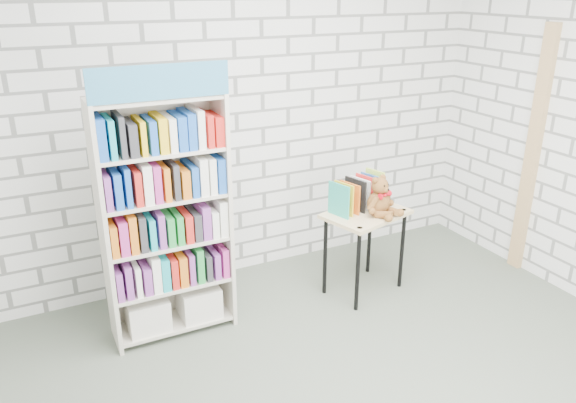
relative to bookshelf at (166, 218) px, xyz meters
name	(u,v)px	position (x,y,z in m)	size (l,w,h in m)	color
room_shell	(386,116)	(0.79, -1.36, 0.90)	(4.52, 4.02, 2.81)	silver
bookshelf	(166,218)	(0.00, 0.00, 0.00)	(0.86, 0.33, 1.93)	beige
display_table	(366,224)	(1.55, -0.15, -0.29)	(0.74, 0.60, 0.69)	#DFC086
table_books	(357,193)	(1.52, -0.05, -0.05)	(0.49, 0.31, 0.27)	teal
teddy_bear	(381,199)	(1.62, -0.23, -0.06)	(0.29, 0.28, 0.31)	brown
door_trim	(532,154)	(3.02, -0.41, 0.17)	(0.05, 0.12, 2.10)	tan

